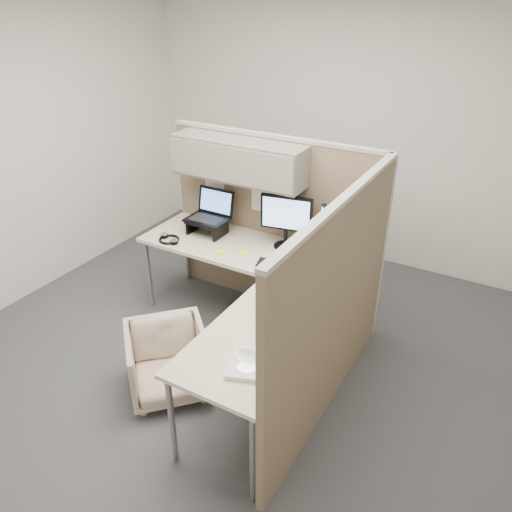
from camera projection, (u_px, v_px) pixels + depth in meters
The scene contains 18 objects.
ground at pixel (231, 355), 4.15m from camera, with size 4.50×4.50×0.00m, color #3C3D42.
partition_back at pixel (258, 195), 4.35m from camera, with size 2.00×0.36×1.63m.
partition_right at pixel (336, 308), 3.31m from camera, with size 0.07×2.03×1.63m.
desk at pixel (251, 282), 3.86m from camera, with size 2.00×1.98×0.73m.
office_chair at pixel (168, 358), 3.67m from camera, with size 0.57×0.53×0.58m, color beige.
monitor_left at pixel (286, 218), 4.15m from camera, with size 0.44×0.20×0.47m.
monitor_right at pixel (335, 237), 3.84m from camera, with size 0.37×0.30×0.47m.
laptop_station at pixel (209, 218), 4.47m from camera, with size 0.36×0.31×0.38m.
keyboard at pixel (285, 266), 3.97m from camera, with size 0.46×0.15×0.02m, color black.
mouse at pixel (304, 282), 3.75m from camera, with size 0.10×0.06×0.04m, color black.
travel_mug at pixel (302, 246), 4.13m from camera, with size 0.07×0.07×0.15m.
soda_can_green at pixel (326, 282), 3.67m from camera, with size 0.07×0.07×0.12m, color black.
soda_can_silver at pixel (315, 265), 3.88m from camera, with size 0.07×0.07×0.12m, color black.
sticky_note_a at pixel (221, 252), 4.20m from camera, with size 0.08×0.08×0.01m, color #F0F841.
sticky_note_d at pixel (245, 253), 4.19m from camera, with size 0.08×0.08×0.01m, color #F0F841.
headphones at pixel (169, 239), 4.38m from camera, with size 0.23×0.23×0.03m.
paper_stack at pixel (247, 364), 2.93m from camera, with size 0.30×0.33×0.03m.
desk_clock at pixel (285, 325), 3.22m from camera, with size 0.06×0.10×0.10m.
Camera 1 is at (1.81, -2.71, 2.70)m, focal length 35.00 mm.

